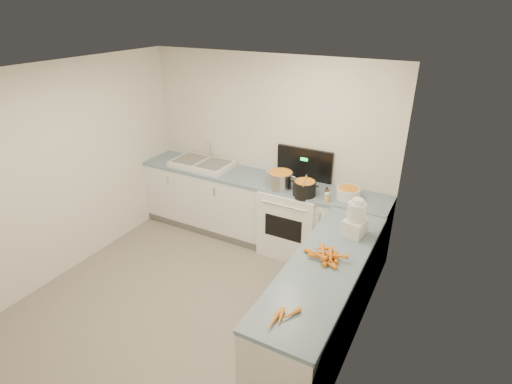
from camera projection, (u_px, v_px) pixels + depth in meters
The scene contains 19 objects.
floor at pixel (184, 311), 4.38m from camera, with size 3.50×4.00×0.00m, color gray, non-canonical shape.
ceiling at pixel (161, 77), 3.30m from camera, with size 3.50×4.00×0.00m, color silver, non-canonical shape.
wall_back at pixel (268, 149), 5.43m from camera, with size 3.50×2.50×0.00m, color silver, non-canonical shape.
wall_left at pixel (54, 176), 4.59m from camera, with size 4.00×2.50×0.00m, color silver, non-canonical shape.
wall_right at pixel (353, 261), 3.09m from camera, with size 4.00×2.50×0.00m, color silver, non-canonical shape.
counter_back at pixel (258, 209), 5.52m from camera, with size 3.50×0.62×0.94m.
counter_right at pixel (322, 303), 3.79m from camera, with size 0.62×2.20×0.94m.
stove at pixel (294, 218), 5.28m from camera, with size 0.76×0.65×1.36m.
sink at pixel (202, 163), 5.69m from camera, with size 0.86×0.52×0.31m.
steel_pot at pixel (280, 181), 5.00m from camera, with size 0.32×0.32×0.24m, color silver.
black_pot at pixel (304, 189), 4.82m from camera, with size 0.28×0.28×0.20m, color black.
wooden_spoon at pixel (305, 181), 4.77m from camera, with size 0.01×0.01×0.35m, color #AD7A47.
mixing_bowl at pixel (348, 193), 4.75m from camera, with size 0.28×0.28×0.13m, color white.
extract_bottle at pixel (326, 194), 4.74m from camera, with size 0.05×0.05×0.12m, color #593319.
spice_jar at pixel (327, 198), 4.66m from camera, with size 0.06×0.06×0.10m, color #E5B266.
food_processor at pixel (355, 220), 3.95m from camera, with size 0.23×0.26×0.40m.
carrot_pile at pixel (326, 256), 3.62m from camera, with size 0.42×0.27×0.09m.
peeled_carrots at pixel (282, 317), 2.94m from camera, with size 0.16×0.31×0.04m.
peelings at pixel (189, 159), 5.74m from camera, with size 0.23×0.23×0.01m.
Camera 1 is at (2.30, -2.61, 3.06)m, focal length 28.00 mm.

